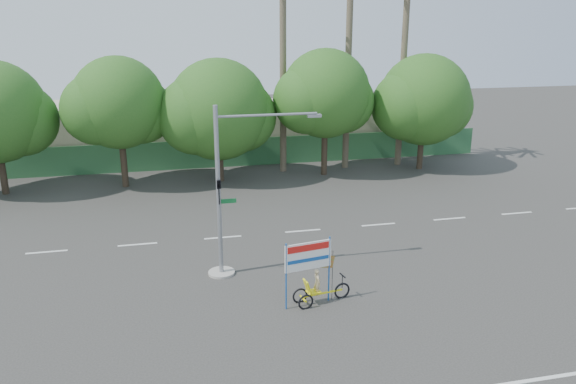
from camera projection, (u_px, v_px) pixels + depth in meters
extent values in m
plane|color=#33302D|center=(304.00, 314.00, 20.08)|extent=(120.00, 120.00, 0.00)
cube|color=#336B3D|center=(229.00, 153.00, 39.82)|extent=(38.00, 0.08, 2.00)
cube|color=beige|center=(87.00, 133.00, 41.61)|extent=(12.00, 8.00, 4.00)
cube|color=beige|center=(320.00, 126.00, 45.46)|extent=(14.00, 8.00, 3.60)
cylinder|color=#473828|center=(2.00, 165.00, 33.38)|extent=(0.40, 0.40, 3.52)
sphere|color=#1B5418|center=(21.00, 120.00, 33.16)|extent=(4.32, 4.32, 4.32)
cylinder|color=#473828|center=(123.00, 158.00, 34.82)|extent=(0.40, 0.40, 3.74)
sphere|color=#1B5418|center=(118.00, 103.00, 33.82)|extent=(5.60, 5.60, 5.60)
sphere|color=#1B5418|center=(141.00, 111.00, 34.54)|extent=(4.03, 4.03, 4.03)
sphere|color=#1B5418|center=(97.00, 110.00, 33.42)|extent=(4.26, 4.26, 4.26)
cylinder|color=#473828|center=(220.00, 156.00, 36.15)|extent=(0.40, 0.40, 3.30)
sphere|color=#1B5418|center=(218.00, 110.00, 35.26)|extent=(6.40, 6.40, 6.40)
sphere|color=#1B5418|center=(241.00, 116.00, 36.00)|extent=(4.61, 4.61, 4.61)
sphere|color=#1B5418|center=(196.00, 116.00, 34.82)|extent=(4.86, 4.86, 4.86)
cylinder|color=#473828|center=(324.00, 146.00, 37.54)|extent=(0.40, 0.40, 3.87)
sphere|color=#1B5418|center=(325.00, 94.00, 36.50)|extent=(5.80, 5.80, 5.80)
sphere|color=#1B5418|center=(343.00, 102.00, 37.24)|extent=(4.18, 4.18, 4.18)
sphere|color=#1B5418|center=(307.00, 100.00, 36.10)|extent=(4.41, 4.41, 4.41)
cylinder|color=#473828|center=(421.00, 145.00, 39.08)|extent=(0.40, 0.40, 3.43)
sphere|color=#1B5418|center=(424.00, 100.00, 38.16)|extent=(6.20, 6.20, 6.20)
sphere|color=#1B5418|center=(440.00, 106.00, 38.89)|extent=(4.46, 4.46, 4.46)
sphere|color=#1B5418|center=(406.00, 106.00, 37.72)|extent=(4.71, 4.71, 4.71)
cylinder|color=#70604C|center=(349.00, 44.00, 37.42)|extent=(0.44, 0.44, 17.00)
cylinder|color=#70604C|center=(404.00, 58.00, 38.56)|extent=(0.44, 0.44, 15.00)
cylinder|color=#70604C|center=(283.00, 68.00, 36.91)|extent=(0.44, 0.44, 14.00)
cylinder|color=gray|center=(222.00, 273.00, 23.27)|extent=(1.10, 1.10, 0.10)
cylinder|color=gray|center=(219.00, 193.00, 22.25)|extent=(0.18, 0.18, 7.00)
cylinder|color=gray|center=(267.00, 115.00, 21.76)|extent=(4.00, 0.10, 0.10)
cube|color=gray|center=(314.00, 116.00, 22.19)|extent=(0.55, 0.20, 0.12)
imported|color=black|center=(219.00, 192.00, 22.01)|extent=(0.16, 0.20, 1.00)
cube|color=#14662D|center=(228.00, 201.00, 22.42)|extent=(0.70, 0.04, 0.18)
torus|color=black|center=(342.00, 291.00, 21.21)|extent=(0.65, 0.18, 0.65)
torus|color=black|center=(300.00, 296.00, 20.86)|extent=(0.61, 0.17, 0.60)
torus|color=black|center=(306.00, 302.00, 20.39)|extent=(0.61, 0.17, 0.60)
cube|color=yellow|center=(323.00, 293.00, 20.90)|extent=(1.61, 0.33, 0.06)
cube|color=yellow|center=(303.00, 298.00, 20.62)|extent=(0.15, 0.57, 0.05)
cube|color=yellow|center=(314.00, 292.00, 20.72)|extent=(0.54, 0.47, 0.06)
cube|color=yellow|center=(307.00, 286.00, 20.55)|extent=(0.28, 0.43, 0.52)
cylinder|color=black|center=(342.00, 282.00, 21.10)|extent=(0.03, 0.03, 0.52)
cube|color=black|center=(342.00, 275.00, 21.02)|extent=(0.11, 0.43, 0.04)
imported|color=#CCB284|center=(317.00, 282.00, 20.67)|extent=(0.31, 0.41, 1.03)
cylinder|color=#1753AD|center=(286.00, 277.00, 20.08)|extent=(0.06, 0.06, 2.57)
cylinder|color=#1753AD|center=(329.00, 269.00, 20.71)|extent=(0.06, 0.06, 2.57)
cube|color=white|center=(308.00, 256.00, 20.20)|extent=(1.79, 0.35, 1.05)
cube|color=red|center=(309.00, 248.00, 20.07)|extent=(1.60, 0.28, 0.25)
cube|color=#1753AD|center=(308.00, 260.00, 20.21)|extent=(1.60, 0.28, 0.13)
cylinder|color=black|center=(332.00, 275.00, 20.84)|extent=(0.02, 0.02, 2.00)
cube|color=red|center=(325.00, 262.00, 20.54)|extent=(0.84, 0.16, 0.62)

